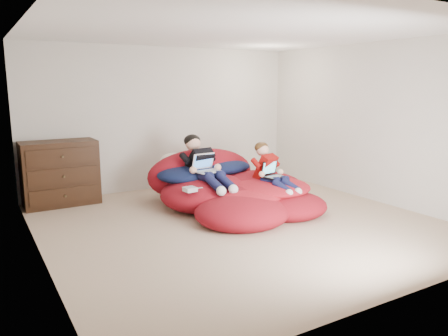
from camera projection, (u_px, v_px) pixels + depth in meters
room_shell at (240, 207)px, 5.88m from camera, size 5.10×5.10×2.77m
dresser at (60, 173)px, 6.75m from camera, size 1.12×0.62×1.00m
beanbag_pile at (234, 190)px, 6.68m from camera, size 2.36×2.51×0.90m
cream_pillow at (173, 162)px, 7.07m from camera, size 0.46×0.29×0.29m
older_boy at (203, 163)px, 6.58m from camera, size 0.40×1.27×0.74m
younger_boy at (270, 168)px, 6.51m from camera, size 0.38×0.95×0.68m
laptop_white at (206, 167)px, 6.50m from camera, size 0.39×0.37×0.26m
laptop_black at (272, 173)px, 6.49m from camera, size 0.34×0.32×0.23m
power_adapter at (190, 189)px, 6.04m from camera, size 0.17×0.17×0.06m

